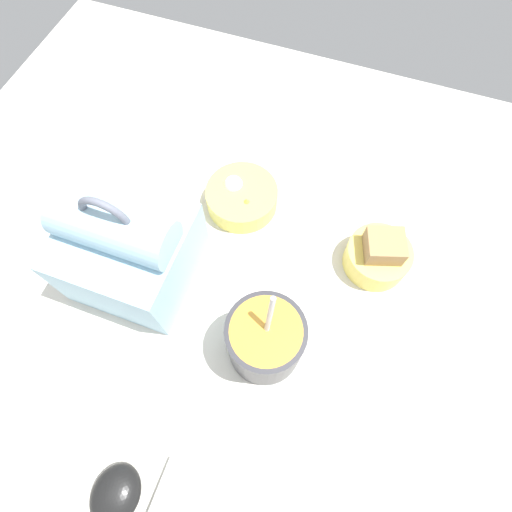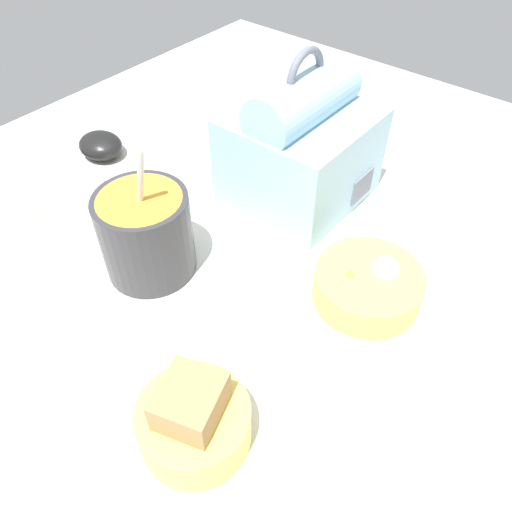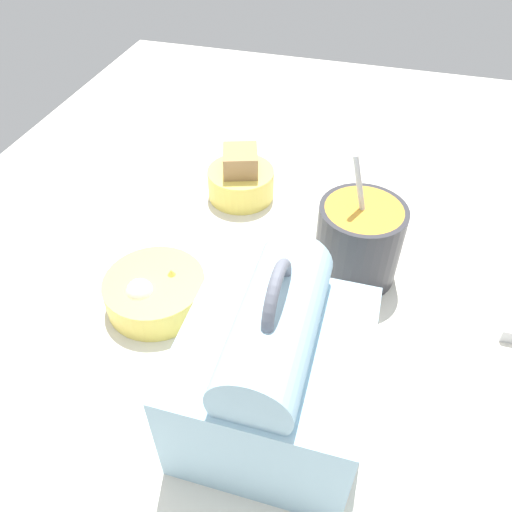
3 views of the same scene
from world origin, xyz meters
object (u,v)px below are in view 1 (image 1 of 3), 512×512
(computer_mouse, at_px, (116,495))
(bento_bowl_sandwich, at_px, (378,255))
(soup_cup, at_px, (269,341))
(lunch_bag, at_px, (128,250))
(bento_bowl_snacks, at_px, (242,197))

(computer_mouse, bearing_deg, bento_bowl_sandwich, -118.73)
(soup_cup, relative_size, computer_mouse, 2.43)
(lunch_bag, relative_size, computer_mouse, 2.89)
(bento_bowl_sandwich, distance_m, computer_mouse, 0.50)
(bento_bowl_sandwich, bearing_deg, computer_mouse, 61.27)
(lunch_bag, xyz_separation_m, computer_mouse, (-0.12, 0.30, -0.06))
(bento_bowl_snacks, bearing_deg, bento_bowl_sandwich, 171.95)
(computer_mouse, bearing_deg, soup_cup, -116.45)
(bento_bowl_snacks, xyz_separation_m, computer_mouse, (-0.01, 0.48, -0.00))
(bento_bowl_snacks, bearing_deg, computer_mouse, 90.76)
(lunch_bag, distance_m, bento_bowl_snacks, 0.22)
(lunch_bag, bearing_deg, soup_cup, 167.54)
(soup_cup, bearing_deg, lunch_bag, -12.46)
(lunch_bag, xyz_separation_m, bento_bowl_snacks, (-0.11, -0.18, -0.06))
(soup_cup, height_order, bento_bowl_snacks, soup_cup)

